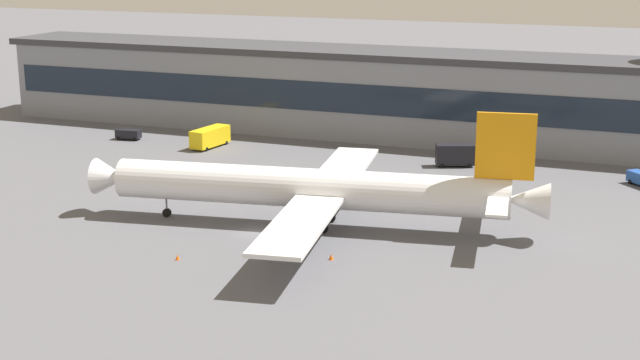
% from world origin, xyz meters
% --- Properties ---
extents(ground_plane, '(600.00, 600.00, 0.00)m').
position_xyz_m(ground_plane, '(0.00, 0.00, 0.00)').
color(ground_plane, '#56565B').
extents(terminal_building, '(157.99, 16.03, 15.69)m').
position_xyz_m(terminal_building, '(0.00, 60.62, 7.87)').
color(terminal_building, gray).
rests_on(terminal_building, ground_plane).
extents(airliner, '(57.77, 49.92, 15.34)m').
position_xyz_m(airliner, '(6.04, 5.16, 4.92)').
color(airliner, white).
rests_on(airliner, ground_plane).
extents(fuel_truck, '(3.85, 8.69, 3.35)m').
position_xyz_m(fuel_truck, '(-27.86, 41.09, 1.88)').
color(fuel_truck, yellow).
rests_on(fuel_truck, ground_plane).
extents(stair_truck, '(6.46, 4.47, 3.55)m').
position_xyz_m(stair_truck, '(14.94, 42.72, 1.98)').
color(stair_truck, black).
rests_on(stair_truck, ground_plane).
extents(follow_me_car, '(4.60, 2.47, 1.85)m').
position_xyz_m(follow_me_car, '(-44.55, 40.99, 1.09)').
color(follow_me_car, black).
rests_on(follow_me_car, ground_plane).
extents(traffic_cone_0, '(0.49, 0.49, 0.61)m').
position_xyz_m(traffic_cone_0, '(-3.77, -12.13, 0.31)').
color(traffic_cone_0, '#F2590C').
rests_on(traffic_cone_0, ground_plane).
extents(traffic_cone_1, '(0.55, 0.55, 0.69)m').
position_xyz_m(traffic_cone_1, '(12.29, -5.74, 0.34)').
color(traffic_cone_1, '#F2590C').
rests_on(traffic_cone_1, ground_plane).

